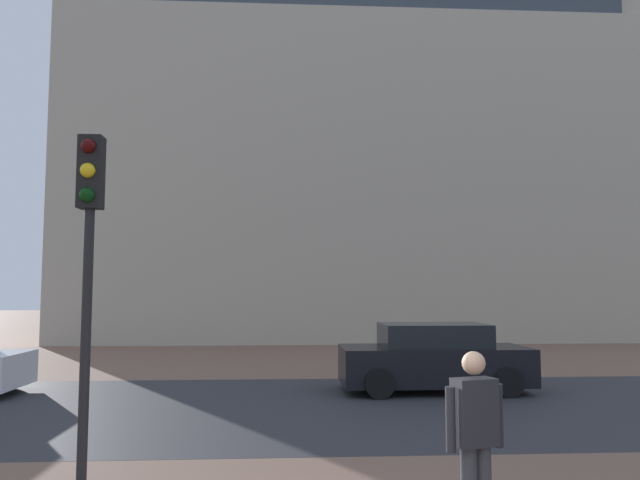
# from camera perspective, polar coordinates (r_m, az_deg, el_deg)

# --- Properties ---
(ground_plane) EXTENTS (120.00, 120.00, 0.00)m
(ground_plane) POSITION_cam_1_polar(r_m,az_deg,el_deg) (14.74, -1.80, -13.78)
(ground_plane) COLOR brown
(street_asphalt_strip) EXTENTS (120.00, 7.49, 0.00)m
(street_asphalt_strip) POSITION_cam_1_polar(r_m,az_deg,el_deg) (12.55, -1.51, -15.35)
(street_asphalt_strip) COLOR #2D2D33
(street_asphalt_strip) RESTS_ON ground_plane
(landmark_building) EXTENTS (28.47, 10.71, 29.27)m
(landmark_building) POSITION_cam_1_polar(r_m,az_deg,el_deg) (32.15, 4.46, 7.47)
(landmark_building) COLOR #B2A893
(landmark_building) RESTS_ON ground_plane
(person_skater) EXTENTS (0.59, 0.37, 1.73)m
(person_skater) POSITION_cam_1_polar(r_m,az_deg,el_deg) (6.12, 14.32, -17.29)
(person_skater) COLOR #333338
(person_skater) RESTS_ON ground_plane
(car_black) EXTENTS (4.27, 2.07, 1.54)m
(car_black) POSITION_cam_1_polar(r_m,az_deg,el_deg) (14.49, 10.64, -10.91)
(car_black) COLOR black
(car_black) RESTS_ON ground_plane
(traffic_light_pole) EXTENTS (0.28, 0.34, 4.20)m
(traffic_light_pole) POSITION_cam_1_polar(r_m,az_deg,el_deg) (7.87, -20.94, 0.29)
(traffic_light_pole) COLOR black
(traffic_light_pole) RESTS_ON ground_plane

